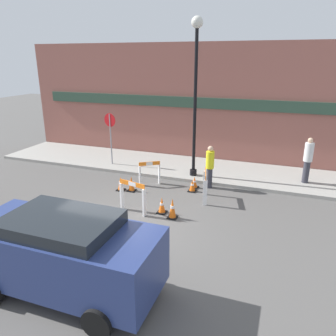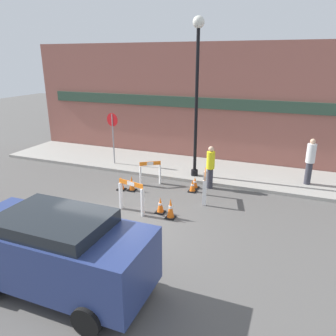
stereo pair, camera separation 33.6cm
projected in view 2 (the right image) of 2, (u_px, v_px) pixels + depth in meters
name	position (u px, v px, depth m)	size (l,w,h in m)	color
ground_plane	(120.00, 231.00, 9.56)	(60.00, 60.00, 0.00)	#565451
sidewalk_slab	(186.00, 168.00, 14.89)	(18.00, 3.16, 0.13)	#9E9B93
storefront_facade	(198.00, 103.00, 15.48)	(18.00, 0.22, 5.50)	#93564C
streetlamp_post	(197.00, 80.00, 12.48)	(0.44, 0.44, 6.13)	black
stop_sign	(113.00, 130.00, 14.80)	(0.60, 0.11, 2.34)	gray
barricade_0	(205.00, 185.00, 11.48)	(0.37, 0.98, 1.07)	white
barricade_1	(150.00, 172.00, 12.95)	(0.77, 0.58, 0.95)	white
barricade_2	(131.00, 195.00, 10.57)	(0.99, 0.35, 1.08)	white
traffic_cone_0	(193.00, 186.00, 12.32)	(0.30, 0.30, 0.47)	black
traffic_cone_1	(195.00, 183.00, 12.66)	(0.30, 0.30, 0.45)	black
traffic_cone_2	(160.00, 205.00, 10.63)	(0.30, 0.30, 0.54)	black
traffic_cone_3	(171.00, 209.00, 10.25)	(0.30, 0.30, 0.67)	black
traffic_cone_4	(121.00, 183.00, 12.48)	(0.30, 0.30, 0.54)	black
traffic_cone_5	(132.00, 183.00, 12.40)	(0.30, 0.30, 0.60)	black
person_worker	(210.00, 166.00, 12.46)	(0.44, 0.44, 1.67)	#33333D
person_pedestrian	(310.00, 160.00, 12.49)	(0.45, 0.45, 1.81)	#33333D
parked_car_1	(57.00, 249.00, 6.87)	(4.07, 1.87, 1.79)	navy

